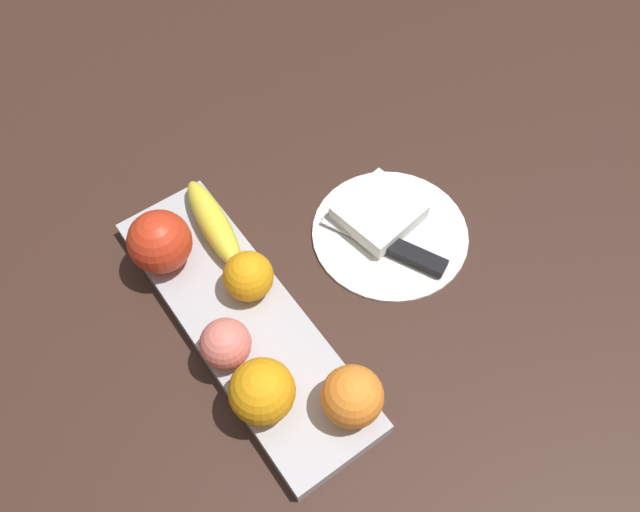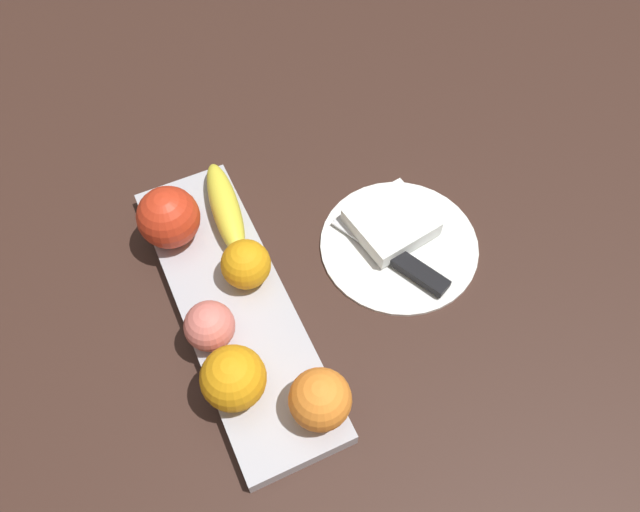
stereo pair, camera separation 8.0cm
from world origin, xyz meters
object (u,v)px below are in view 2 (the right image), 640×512
orange_near_apple (233,378)px  orange_near_banana (246,264)px  knife (407,265)px  peach (210,326)px  fruit_tray (235,307)px  apple (168,217)px  dinner_plate (399,244)px  folded_napkin (391,222)px  orange_center (320,399)px  banana (225,208)px

orange_near_apple → orange_near_banana: (0.13, -0.07, -0.01)m
orange_near_banana → knife: 0.21m
peach → fruit_tray: bearing=-49.8°
apple → peach: apple is taller
orange_near_apple → dinner_plate: size_ratio=0.35×
fruit_tray → orange_near_apple: size_ratio=5.77×
folded_napkin → peach: bearing=102.3°
orange_center → dinner_plate: (0.17, -0.20, -0.05)m
apple → orange_center: bearing=-165.9°
fruit_tray → dinner_plate: (-0.00, -0.24, -0.01)m
fruit_tray → peach: size_ratio=7.13×
banana → orange_center: size_ratio=2.20×
peach → banana: bearing=-25.8°
apple → orange_center: 0.31m
banana → orange_center: 0.30m
dinner_plate → knife: (-0.04, 0.01, 0.01)m
fruit_tray → orange_center: size_ratio=6.14×
orange_near_banana → folded_napkin: bearing=-90.0°
dinner_plate → knife: bearing=165.2°
orange_near_banana → knife: orange_near_banana is taller
orange_near_banana → dinner_plate: 0.21m
banana → orange_center: bearing=-172.8°
orange_near_banana → folded_napkin: (-0.00, -0.21, -0.03)m
peach → orange_near_apple: bearing=-178.5°
apple → dinner_plate: size_ratio=0.38×
banana → peach: peach is taller
peach → folded_napkin: 0.28m
fruit_tray → folded_napkin: (0.03, -0.24, 0.01)m
orange_center → knife: 0.23m
apple → banana: bearing=-90.0°
peach → folded_napkin: (0.06, -0.28, -0.03)m
folded_napkin → orange_near_apple: bearing=116.2°
fruit_tray → orange_near_apple: 0.12m
orange_near_banana → folded_napkin: 0.21m
apple → dinner_plate: (-0.13, -0.27, -0.06)m
banana → fruit_tray: bearing=170.2°
fruit_tray → folded_napkin: size_ratio=4.32×
apple → dinner_plate: bearing=-115.2°
orange_center → dinner_plate: size_ratio=0.33×
orange_near_apple → dinner_plate: 0.30m
fruit_tray → orange_center: (-0.17, -0.04, 0.05)m
banana → folded_napkin: (-0.10, -0.20, -0.02)m
folded_napkin → knife: folded_napkin is taller
fruit_tray → banana: (0.13, -0.04, 0.03)m
knife → apple: bearing=32.1°
fruit_tray → dinner_plate: bearing=-90.0°
orange_near_apple → knife: bearing=-75.1°
orange_near_banana → orange_center: orange_center is taller
banana → orange_near_apple: bearing=169.2°
apple → orange_center: (-0.30, -0.08, -0.01)m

